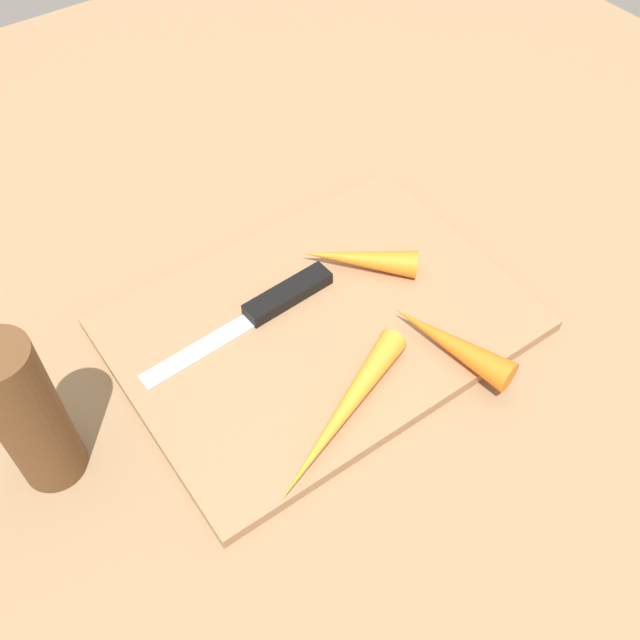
{
  "coord_description": "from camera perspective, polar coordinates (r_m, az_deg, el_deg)",
  "views": [
    {
      "loc": [
        -0.24,
        -0.34,
        0.52
      ],
      "look_at": [
        0.0,
        0.0,
        0.01
      ],
      "focal_mm": 40.52,
      "sensor_mm": 36.0,
      "label": 1
    }
  ],
  "objects": [
    {
      "name": "ground_plane",
      "position": [
        0.67,
        0.0,
        -0.65
      ],
      "size": [
        1.4,
        1.4,
        0.0
      ],
      "primitive_type": "plane",
      "color": "#8C6D4C"
    },
    {
      "name": "carrot_medium",
      "position": [
        0.64,
        10.26,
        -1.78
      ],
      "size": [
        0.06,
        0.12,
        0.03
      ],
      "primitive_type": "cone",
      "rotation": [
        0.0,
        1.57,
        1.83
      ],
      "color": "orange",
      "rests_on": "cutting_board"
    },
    {
      "name": "knife",
      "position": [
        0.67,
        -3.45,
        1.49
      ],
      "size": [
        0.2,
        0.03,
        0.01
      ],
      "rotation": [
        0.0,
        0.0,
        3.2
      ],
      "color": "#B7B7BC",
      "rests_on": "cutting_board"
    },
    {
      "name": "carrot_longest",
      "position": [
        0.59,
        1.78,
        -7.36
      ],
      "size": [
        0.17,
        0.09,
        0.02
      ],
      "primitive_type": "cone",
      "rotation": [
        0.0,
        1.57,
        3.54
      ],
      "color": "orange",
      "rests_on": "cutting_board"
    },
    {
      "name": "pepper_grinder",
      "position": [
        0.57,
        -22.09,
        -6.99
      ],
      "size": [
        0.05,
        0.05,
        0.15
      ],
      "primitive_type": "cylinder",
      "color": "brown",
      "rests_on": "ground_plane"
    },
    {
      "name": "carrot_shortest",
      "position": [
        0.69,
        3.04,
        4.85
      ],
      "size": [
        0.1,
        0.1,
        0.03
      ],
      "primitive_type": "cone",
      "rotation": [
        0.0,
        1.57,
        2.39
      ],
      "color": "orange",
      "rests_on": "cutting_board"
    },
    {
      "name": "cutting_board",
      "position": [
        0.66,
        0.0,
        -0.33
      ],
      "size": [
        0.36,
        0.26,
        0.01
      ],
      "primitive_type": "cube",
      "color": "#99704C",
      "rests_on": "ground_plane"
    }
  ]
}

